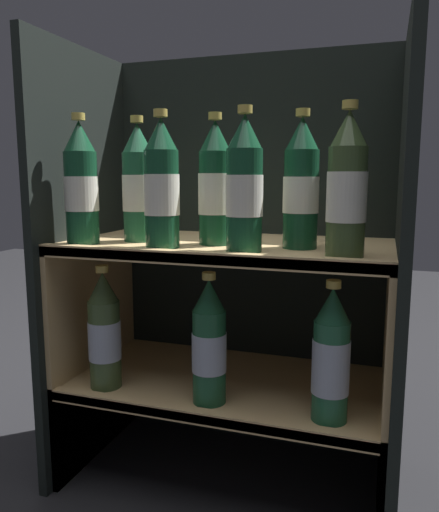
{
  "coord_description": "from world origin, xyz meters",
  "views": [
    {
      "loc": [
        0.31,
        -0.82,
        0.67
      ],
      "look_at": [
        0.0,
        0.13,
        0.51
      ],
      "focal_mm": 35.0,
      "sensor_mm": 36.0,
      "label": 1
    }
  ],
  "objects_px": {
    "bottle_upper_back_1": "(215,186)",
    "bottle_upper_front_1": "(162,187)",
    "bottle_upper_front_0": "(81,186)",
    "bottle_upper_front_2": "(244,187)",
    "bottle_lower_front_1": "(209,345)",
    "bottle_upper_front_3": "(347,188)",
    "bottle_upper_back_0": "(138,186)",
    "bottle_lower_front_2": "(331,359)",
    "bottle_lower_front_0": "(104,333)",
    "bottle_upper_back_2": "(301,187)"
  },
  "relations": [
    {
      "from": "bottle_lower_front_0",
      "to": "bottle_lower_front_2",
      "type": "xyz_separation_m",
      "value": [
        0.47,
        0.0,
        -0.0
      ]
    },
    {
      "from": "bottle_upper_back_0",
      "to": "bottle_lower_front_2",
      "type": "xyz_separation_m",
      "value": [
        0.42,
        -0.08,
        -0.31
      ]
    },
    {
      "from": "bottle_upper_front_3",
      "to": "bottle_upper_back_2",
      "type": "relative_size",
      "value": 1.0
    },
    {
      "from": "bottle_upper_front_1",
      "to": "bottle_upper_back_2",
      "type": "height_order",
      "value": "same"
    },
    {
      "from": "bottle_upper_front_1",
      "to": "bottle_upper_back_2",
      "type": "bearing_deg",
      "value": 16.64
    },
    {
      "from": "bottle_upper_front_1",
      "to": "bottle_lower_front_1",
      "type": "relative_size",
      "value": 1.0
    },
    {
      "from": "bottle_upper_front_3",
      "to": "bottle_lower_front_2",
      "type": "height_order",
      "value": "bottle_upper_front_3"
    },
    {
      "from": "bottle_upper_front_1",
      "to": "bottle_upper_front_2",
      "type": "bearing_deg",
      "value": -0.0
    },
    {
      "from": "bottle_upper_back_0",
      "to": "bottle_lower_front_0",
      "type": "height_order",
      "value": "bottle_upper_back_0"
    },
    {
      "from": "bottle_upper_front_1",
      "to": "bottle_upper_back_2",
      "type": "xyz_separation_m",
      "value": [
        0.25,
        0.08,
        0.0
      ]
    },
    {
      "from": "bottle_upper_front_0",
      "to": "bottle_upper_front_2",
      "type": "xyz_separation_m",
      "value": [
        0.34,
        0.0,
        -0.0
      ]
    },
    {
      "from": "bottle_upper_front_1",
      "to": "bottle_lower_front_1",
      "type": "bearing_deg",
      "value": -0.0
    },
    {
      "from": "bottle_lower_front_1",
      "to": "bottle_lower_front_2",
      "type": "bearing_deg",
      "value": 0.0
    },
    {
      "from": "bottle_upper_front_0",
      "to": "bottle_upper_front_1",
      "type": "distance_m",
      "value": 0.18
    },
    {
      "from": "bottle_upper_back_1",
      "to": "bottle_upper_front_1",
      "type": "bearing_deg",
      "value": -137.19
    },
    {
      "from": "bottle_upper_front_3",
      "to": "bottle_upper_front_2",
      "type": "bearing_deg",
      "value": 180.0
    },
    {
      "from": "bottle_upper_front_3",
      "to": "bottle_lower_front_2",
      "type": "distance_m",
      "value": 0.31
    },
    {
      "from": "bottle_lower_front_2",
      "to": "bottle_upper_front_0",
      "type": "bearing_deg",
      "value": -180.0
    },
    {
      "from": "bottle_upper_front_1",
      "to": "bottle_lower_front_1",
      "type": "distance_m",
      "value": 0.32
    },
    {
      "from": "bottle_upper_front_0",
      "to": "bottle_upper_back_0",
      "type": "xyz_separation_m",
      "value": [
        0.09,
        0.08,
        -0.0
      ]
    },
    {
      "from": "bottle_upper_back_0",
      "to": "bottle_lower_front_1",
      "type": "distance_m",
      "value": 0.36
    },
    {
      "from": "bottle_lower_front_1",
      "to": "bottle_upper_front_3",
      "type": "bearing_deg",
      "value": 0.0
    },
    {
      "from": "bottle_upper_back_1",
      "to": "bottle_lower_front_1",
      "type": "height_order",
      "value": "bottle_upper_back_1"
    },
    {
      "from": "bottle_upper_front_2",
      "to": "bottle_lower_front_1",
      "type": "relative_size",
      "value": 1.0
    },
    {
      "from": "bottle_upper_back_2",
      "to": "bottle_lower_front_0",
      "type": "height_order",
      "value": "bottle_upper_back_2"
    },
    {
      "from": "bottle_upper_front_0",
      "to": "bottle_upper_back_2",
      "type": "distance_m",
      "value": 0.44
    },
    {
      "from": "bottle_upper_back_1",
      "to": "bottle_upper_back_2",
      "type": "height_order",
      "value": "same"
    },
    {
      "from": "bottle_upper_back_1",
      "to": "bottle_upper_front_2",
      "type": "bearing_deg",
      "value": -42.81
    },
    {
      "from": "bottle_upper_front_2",
      "to": "bottle_lower_front_2",
      "type": "height_order",
      "value": "bottle_upper_front_2"
    },
    {
      "from": "bottle_upper_back_0",
      "to": "bottle_lower_front_2",
      "type": "height_order",
      "value": "bottle_upper_back_0"
    },
    {
      "from": "bottle_upper_back_0",
      "to": "bottle_lower_front_2",
      "type": "bearing_deg",
      "value": -10.31
    },
    {
      "from": "bottle_upper_front_1",
      "to": "bottle_upper_front_2",
      "type": "relative_size",
      "value": 1.0
    },
    {
      "from": "bottle_upper_front_0",
      "to": "bottle_upper_front_1",
      "type": "xyz_separation_m",
      "value": [
        0.18,
        0.0,
        -0.0
      ]
    },
    {
      "from": "bottle_upper_front_2",
      "to": "bottle_upper_back_0",
      "type": "relative_size",
      "value": 1.0
    },
    {
      "from": "bottle_lower_front_1",
      "to": "bottle_lower_front_2",
      "type": "xyz_separation_m",
      "value": [
        0.23,
        0.0,
        -0.0
      ]
    },
    {
      "from": "bottle_upper_front_0",
      "to": "bottle_upper_front_3",
      "type": "xyz_separation_m",
      "value": [
        0.52,
        -0.0,
        -0.0
      ]
    },
    {
      "from": "bottle_upper_front_2",
      "to": "bottle_upper_back_0",
      "type": "bearing_deg",
      "value": 163.31
    },
    {
      "from": "bottle_upper_front_3",
      "to": "bottle_lower_front_2",
      "type": "bearing_deg",
      "value": 180.0
    },
    {
      "from": "bottle_upper_back_2",
      "to": "bottle_lower_front_2",
      "type": "distance_m",
      "value": 0.32
    },
    {
      "from": "bottle_upper_front_0",
      "to": "bottle_upper_front_1",
      "type": "relative_size",
      "value": 1.0
    },
    {
      "from": "bottle_upper_back_0",
      "to": "bottle_upper_back_2",
      "type": "bearing_deg",
      "value": -0.0
    },
    {
      "from": "bottle_upper_front_2",
      "to": "bottle_lower_front_0",
      "type": "bearing_deg",
      "value": 180.0
    },
    {
      "from": "bottle_lower_front_0",
      "to": "bottle_lower_front_2",
      "type": "height_order",
      "value": "same"
    },
    {
      "from": "bottle_upper_front_3",
      "to": "bottle_lower_front_0",
      "type": "relative_size",
      "value": 1.0
    },
    {
      "from": "bottle_upper_front_2",
      "to": "bottle_lower_front_1",
      "type": "height_order",
      "value": "bottle_upper_front_2"
    },
    {
      "from": "bottle_upper_back_1",
      "to": "bottle_lower_front_1",
      "type": "distance_m",
      "value": 0.31
    },
    {
      "from": "bottle_upper_front_2",
      "to": "bottle_upper_back_0",
      "type": "height_order",
      "value": "same"
    },
    {
      "from": "bottle_upper_back_1",
      "to": "bottle_lower_front_0",
      "type": "bearing_deg",
      "value": -160.92
    },
    {
      "from": "bottle_upper_front_0",
      "to": "bottle_lower_front_2",
      "type": "bearing_deg",
      "value": 0.0
    },
    {
      "from": "bottle_upper_front_1",
      "to": "bottle_upper_back_2",
      "type": "relative_size",
      "value": 1.0
    }
  ]
}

